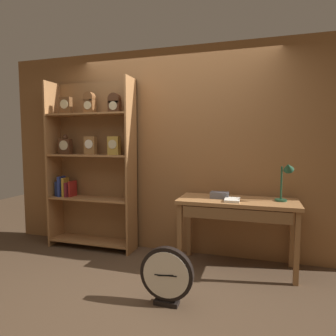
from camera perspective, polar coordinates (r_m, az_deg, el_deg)
name	(u,v)px	position (r m, az deg, el deg)	size (l,w,h in m)	color
ground_plane	(140,294)	(3.03, -5.33, -23.06)	(10.00, 10.00, 0.00)	#4C3826
back_wood_panel	(175,151)	(3.81, 1.41, 3.19)	(4.80, 0.05, 2.60)	brown
bookshelf	(92,163)	(4.09, -14.50, 1.01)	(1.19, 0.33, 2.22)	#9E6B3D
workbench	(237,209)	(3.38, 13.14, -7.70)	(1.30, 0.55, 0.79)	#9E6B3D
desk_lamp	(286,176)	(3.37, 21.74, -1.42)	(0.19, 0.19, 0.44)	#1E472D
toolbox_small	(220,195)	(3.41, 9.89, -5.15)	(0.21, 0.11, 0.07)	#595960
open_repair_manual	(232,200)	(3.29, 12.23, -6.01)	(0.16, 0.22, 0.03)	silver
round_clock_large	(167,275)	(2.75, -0.25, -19.96)	(0.48, 0.11, 0.52)	black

